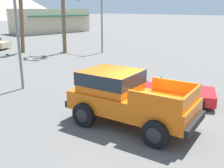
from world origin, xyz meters
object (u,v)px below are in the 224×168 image
at_px(red_convertible_car, 169,93).
at_px(orange_pickup_truck, 125,95).
at_px(traffic_light_main, 92,7).
at_px(street_lamp_post, 14,0).

bearing_deg(red_convertible_car, orange_pickup_truck, 155.03).
relative_size(orange_pickup_truck, traffic_light_main, 0.82).
relative_size(orange_pickup_truck, red_convertible_car, 1.14).
height_order(traffic_light_main, street_lamp_post, street_lamp_post).
xyz_separation_m(traffic_light_main, street_lamp_post, (-11.15, -6.94, 0.27)).
xyz_separation_m(orange_pickup_truck, traffic_light_main, (10.64, 13.74, 3.17)).
xyz_separation_m(orange_pickup_truck, street_lamp_post, (-0.51, 6.80, 3.44)).
height_order(orange_pickup_truck, red_convertible_car, orange_pickup_truck).
distance_m(traffic_light_main, street_lamp_post, 13.14).
bearing_deg(orange_pickup_truck, street_lamp_post, 82.91).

